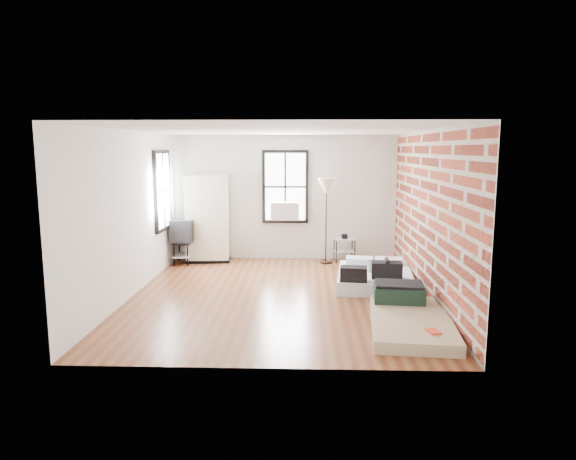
{
  "coord_description": "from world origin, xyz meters",
  "views": [
    {
      "loc": [
        0.46,
        -8.56,
        2.5
      ],
      "look_at": [
        0.15,
        0.3,
        1.09
      ],
      "focal_mm": 32.0,
      "sensor_mm": 36.0,
      "label": 1
    }
  ],
  "objects_px": {
    "mattress_bare": "(408,314)",
    "wardrobe": "(207,219)",
    "floor_lamp": "(326,190)",
    "side_table": "(344,243)",
    "mattress_main": "(374,276)",
    "tv_stand": "(183,232)"
  },
  "relations": [
    {
      "from": "mattress_main",
      "to": "floor_lamp",
      "type": "height_order",
      "value": "floor_lamp"
    },
    {
      "from": "side_table",
      "to": "tv_stand",
      "type": "distance_m",
      "value": 3.57
    },
    {
      "from": "wardrobe",
      "to": "side_table",
      "type": "height_order",
      "value": "wardrobe"
    },
    {
      "from": "floor_lamp",
      "to": "mattress_bare",
      "type": "bearing_deg",
      "value": -75.27
    },
    {
      "from": "side_table",
      "to": "tv_stand",
      "type": "xyz_separation_m",
      "value": [
        -3.54,
        -0.32,
        0.29
      ]
    },
    {
      "from": "wardrobe",
      "to": "side_table",
      "type": "relative_size",
      "value": 3.12
    },
    {
      "from": "mattress_main",
      "to": "wardrobe",
      "type": "distance_m",
      "value": 4.04
    },
    {
      "from": "mattress_main",
      "to": "mattress_bare",
      "type": "bearing_deg",
      "value": -78.77
    },
    {
      "from": "tv_stand",
      "to": "mattress_main",
      "type": "bearing_deg",
      "value": -24.79
    },
    {
      "from": "wardrobe",
      "to": "tv_stand",
      "type": "height_order",
      "value": "wardrobe"
    },
    {
      "from": "mattress_bare",
      "to": "floor_lamp",
      "type": "bearing_deg",
      "value": 110.26
    },
    {
      "from": "mattress_main",
      "to": "side_table",
      "type": "bearing_deg",
      "value": 107.67
    },
    {
      "from": "side_table",
      "to": "tv_stand",
      "type": "height_order",
      "value": "tv_stand"
    },
    {
      "from": "side_table",
      "to": "floor_lamp",
      "type": "bearing_deg",
      "value": -156.74
    },
    {
      "from": "wardrobe",
      "to": "tv_stand",
      "type": "bearing_deg",
      "value": -158.48
    },
    {
      "from": "floor_lamp",
      "to": "tv_stand",
      "type": "relative_size",
      "value": 1.91
    },
    {
      "from": "mattress_main",
      "to": "floor_lamp",
      "type": "xyz_separation_m",
      "value": [
        -0.84,
        1.8,
        1.46
      ]
    },
    {
      "from": "mattress_bare",
      "to": "side_table",
      "type": "distance_m",
      "value": 4.17
    },
    {
      "from": "mattress_bare",
      "to": "wardrobe",
      "type": "xyz_separation_m",
      "value": [
        -3.66,
        4.05,
        0.82
      ]
    },
    {
      "from": "mattress_bare",
      "to": "wardrobe",
      "type": "relative_size",
      "value": 1.13
    },
    {
      "from": "floor_lamp",
      "to": "mattress_main",
      "type": "bearing_deg",
      "value": -65.14
    },
    {
      "from": "mattress_main",
      "to": "side_table",
      "type": "relative_size",
      "value": 3.16
    }
  ]
}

